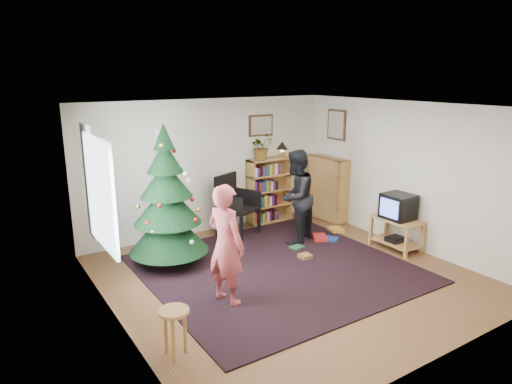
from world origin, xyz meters
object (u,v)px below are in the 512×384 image
table_lamp (282,147)px  bookshelf_back (270,189)px  christmas_tree (167,208)px  tv_stand (396,231)px  picture_back (261,125)px  potted_plant (262,147)px  bookshelf_right (328,188)px  stool (174,320)px  picture_right (337,125)px  person_standing (226,245)px  armchair (234,202)px  person_by_chair (296,197)px  crt_tv (398,206)px

table_lamp → bookshelf_back: bearing=-180.0°
christmas_tree → tv_stand: size_ratio=2.70×
picture_back → potted_plant: 0.42m
christmas_tree → bookshelf_right: size_ratio=1.72×
picture_back → christmas_tree: christmas_tree is taller
christmas_tree → stool: (-0.89, -2.31, -0.51)m
bookshelf_right → picture_right: bearing=-106.1°
christmas_tree → bookshelf_back: bearing=20.7°
bookshelf_right → table_lamp: bearing=54.2°
bookshelf_back → person_standing: person_standing is taller
picture_right → christmas_tree: size_ratio=0.27×
potted_plant → picture_back: bearing=61.4°
armchair → person_by_chair: size_ratio=0.68×
armchair → tv_stand: bearing=-71.8°
potted_plant → stool: bearing=-135.0°
picture_right → crt_tv: size_ratio=1.23×
bookshelf_back → bookshelf_right: 1.20m
picture_right → armchair: 2.57m
picture_right → person_by_chair: 1.98m
picture_back → armchair: 1.63m
christmas_tree → potted_plant: size_ratio=4.40×
tv_stand → potted_plant: bearing=114.9°
person_by_chair → potted_plant: (0.10, 1.25, 0.72)m
picture_right → bookshelf_right: size_ratio=0.46×
bookshelf_back → stool: bookshelf_back is taller
stool → potted_plant: 4.77m
christmas_tree → bookshelf_right: bearing=6.6°
christmas_tree → bookshelf_right: christmas_tree is taller
person_standing → bookshelf_right: bearing=-77.2°
picture_back → christmas_tree: (-2.46, -1.11, -1.02)m
crt_tv → stool: 4.51m
armchair → person_by_chair: 1.21m
picture_back → stool: bearing=-134.4°
bookshelf_back → tv_stand: bookshelf_back is taller
picture_back → crt_tv: (1.07, -2.60, -1.19)m
picture_right → bookshelf_back: size_ratio=0.46×
bookshelf_right → stool: (-4.54, -2.73, -0.24)m
picture_back → armchair: size_ratio=0.49×
christmas_tree → person_standing: (0.16, -1.56, -0.13)m
armchair → person_by_chair: person_by_chair is taller
picture_back → christmas_tree: bearing=-155.7°
person_standing → picture_back: bearing=-57.6°
picture_back → table_lamp: size_ratio=1.74×
potted_plant → person_by_chair: bearing=-94.8°
picture_right → crt_tv: bearing=-97.8°
tv_stand → crt_tv: bearing=-180.0°
bookshelf_back → tv_stand: size_ratio=1.57×
tv_stand → person_by_chair: size_ratio=0.50×
crt_tv → person_standing: 3.37m
crt_tv → tv_stand: bearing=0.0°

